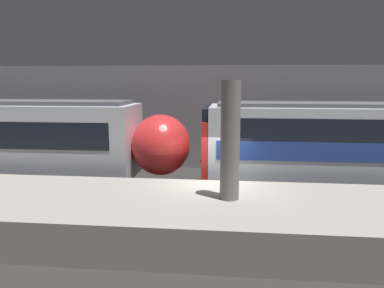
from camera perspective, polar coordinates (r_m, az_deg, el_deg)
ground_plane at (r=13.46m, az=3.42°, el=-10.19°), size 120.00×120.00×0.00m
platform at (r=11.18m, az=2.89°, el=-11.31°), size 40.00×4.45×1.13m
station_rear_barrier at (r=19.40m, az=4.46°, el=4.00°), size 50.00×0.15×5.32m
support_pillar_near at (r=10.76m, az=5.84°, el=0.49°), size 0.56×0.56×3.45m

